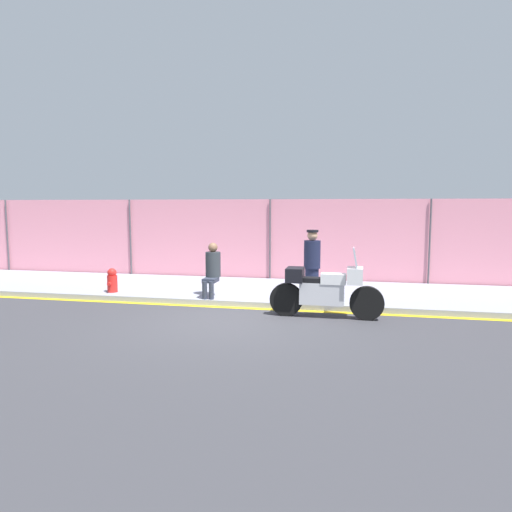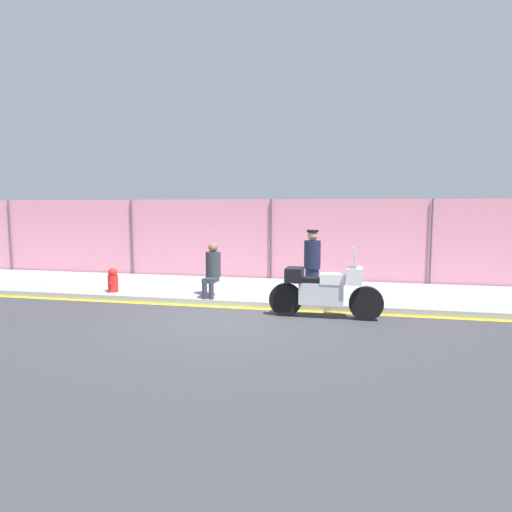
{
  "view_description": "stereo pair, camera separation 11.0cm",
  "coord_description": "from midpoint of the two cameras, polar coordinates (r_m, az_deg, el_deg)",
  "views": [
    {
      "loc": [
        2.4,
        -8.97,
        2.37
      ],
      "look_at": [
        0.17,
        1.84,
        1.15
      ],
      "focal_mm": 32.0,
      "sensor_mm": 36.0,
      "label": 1
    },
    {
      "loc": [
        2.51,
        -8.95,
        2.37
      ],
      "look_at": [
        0.17,
        1.84,
        1.15
      ],
      "focal_mm": 32.0,
      "sensor_mm": 36.0,
      "label": 2
    }
  ],
  "objects": [
    {
      "name": "ground_plane",
      "position": [
        9.59,
        -3.57,
        -8.03
      ],
      "size": [
        120.0,
        120.0,
        0.0
      ],
      "primitive_type": "plane",
      "color": "#38383D"
    },
    {
      "name": "sidewalk",
      "position": [
        12.44,
        0.1,
        -4.37
      ],
      "size": [
        34.49,
        3.53,
        0.14
      ],
      "color": "#8E93A3",
      "rests_on": "ground_plane"
    },
    {
      "name": "curb_paint_stripe",
      "position": [
        10.68,
        -1.92,
        -6.52
      ],
      "size": [
        34.49,
        0.18,
        0.01
      ],
      "color": "gold",
      "rests_on": "ground_plane"
    },
    {
      "name": "storefront_fence",
      "position": [
        14.09,
        1.62,
        1.87
      ],
      "size": [
        32.77,
        0.17,
        2.57
      ],
      "color": "pink",
      "rests_on": "ground_plane"
    },
    {
      "name": "motorcycle",
      "position": [
        9.77,
        8.28,
        -4.15
      ],
      "size": [
        2.41,
        0.52,
        1.52
      ],
      "rotation": [
        0.0,
        0.0,
        -0.02
      ],
      "color": "black",
      "rests_on": "ground_plane"
    },
    {
      "name": "officer_standing",
      "position": [
        11.39,
        6.75,
        -0.81
      ],
      "size": [
        0.41,
        0.41,
        1.65
      ],
      "color": "#191E38",
      "rests_on": "sidewalk"
    },
    {
      "name": "person_seated_on_curb",
      "position": [
        11.3,
        -5.76,
        -1.36
      ],
      "size": [
        0.37,
        0.68,
        1.33
      ],
      "color": "#2D3342",
      "rests_on": "sidewalk"
    },
    {
      "name": "fire_hydrant",
      "position": [
        12.45,
        -17.78,
        -2.93
      ],
      "size": [
        0.26,
        0.32,
        0.63
      ],
      "color": "red",
      "rests_on": "sidewalk"
    }
  ]
}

